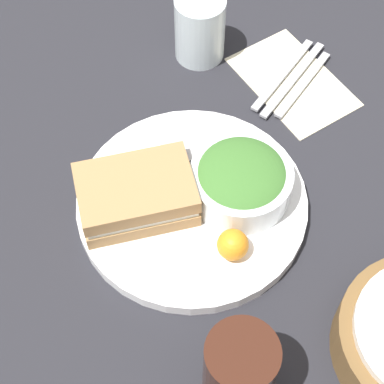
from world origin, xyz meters
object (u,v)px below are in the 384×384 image
object	(u,v)px
salad_bowl	(241,180)
water_glass	(200,28)
plate	(192,204)
fork	(283,74)
spoon	(303,84)
sandwich	(136,195)
dressing_cup	(182,151)
drink_glass	(239,373)
knife	(293,79)

from	to	relation	value
salad_bowl	water_glass	size ratio (longest dim) A/B	1.26
plate	fork	xyz separation A→B (m)	(-0.25, -0.12, -0.00)
salad_bowl	spoon	bearing A→B (deg)	-150.53
plate	sandwich	distance (m)	0.08
fork	water_glass	size ratio (longest dim) A/B	1.60
dressing_cup	spoon	bearing A→B (deg)	-174.21
sandwich	fork	bearing A→B (deg)	-163.80
drink_glass	spoon	world-z (taller)	drink_glass
salad_bowl	spoon	xyz separation A→B (m)	(-0.20, -0.11, -0.05)
spoon	water_glass	size ratio (longest dim) A/B	1.44
sandwich	dressing_cup	world-z (taller)	sandwich
fork	water_glass	bearing A→B (deg)	102.62
plate	fork	distance (m)	0.28
salad_bowl	water_glass	xyz separation A→B (m)	(-0.11, -0.26, 0.00)
water_glass	knife	bearing A→B (deg)	123.71
dressing_cup	knife	world-z (taller)	dressing_cup
plate	water_glass	size ratio (longest dim) A/B	2.89
salad_bowl	dressing_cup	world-z (taller)	salad_bowl
dressing_cup	fork	size ratio (longest dim) A/B	0.35
drink_glass	knife	bearing A→B (deg)	-135.71
plate	fork	size ratio (longest dim) A/B	1.80
plate	dressing_cup	xyz separation A→B (m)	(-0.03, -0.07, 0.03)
dressing_cup	spoon	xyz separation A→B (m)	(-0.24, -0.02, -0.03)
plate	dressing_cup	world-z (taller)	dressing_cup
plate	knife	xyz separation A→B (m)	(-0.26, -0.11, -0.00)
water_glass	salad_bowl	bearing A→B (deg)	67.51
plate	salad_bowl	bearing A→B (deg)	157.66
dressing_cup	drink_glass	world-z (taller)	drink_glass
salad_bowl	drink_glass	bearing A→B (deg)	53.77
dressing_cup	fork	bearing A→B (deg)	-165.60
drink_glass	dressing_cup	bearing A→B (deg)	-111.80
sandwich	knife	xyz separation A→B (m)	(-0.32, -0.08, -0.04)
fork	water_glass	distance (m)	0.15
dressing_cup	water_glass	xyz separation A→B (m)	(-0.14, -0.17, 0.02)
salad_bowl	spoon	size ratio (longest dim) A/B	0.87
salad_bowl	dressing_cup	xyz separation A→B (m)	(0.03, -0.09, -0.02)
dressing_cup	fork	xyz separation A→B (m)	(-0.22, -0.06, -0.03)
plate	drink_glass	world-z (taller)	drink_glass
knife	dressing_cup	bearing A→B (deg)	167.50
plate	spoon	bearing A→B (deg)	-161.19
sandwich	water_glass	bearing A→B (deg)	-138.73
plate	drink_glass	bearing A→B (deg)	68.31
salad_bowl	water_glass	world-z (taller)	water_glass
dressing_cup	drink_glass	size ratio (longest dim) A/B	0.43
knife	water_glass	size ratio (longest dim) A/B	1.68
dressing_cup	water_glass	size ratio (longest dim) A/B	0.56
salad_bowl	water_glass	distance (m)	0.28
spoon	drink_glass	bearing A→B (deg)	-160.21
dressing_cup	fork	distance (m)	0.23
sandwich	spoon	world-z (taller)	sandwich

